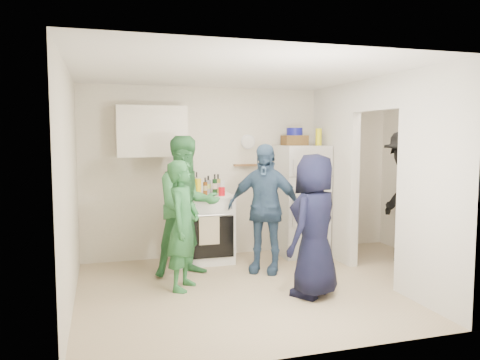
{
  "coord_description": "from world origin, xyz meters",
  "views": [
    {
      "loc": [
        -2.08,
        -5.06,
        1.79
      ],
      "look_at": [
        -0.45,
        0.4,
        1.25
      ],
      "focal_mm": 35.0,
      "sensor_mm": 36.0,
      "label": 1
    }
  ],
  "objects_px": {
    "blue_bowl": "(295,132)",
    "person_nook": "(407,197)",
    "person_green_center": "(187,206)",
    "person_denim": "(264,208)",
    "person_navy": "(314,225)",
    "wicker_basket": "(294,140)",
    "fridge": "(301,200)",
    "yellow_cup_stack_top": "(319,137)",
    "person_green_left": "(183,225)",
    "stove": "(203,228)"
  },
  "relations": [
    {
      "from": "blue_bowl",
      "to": "person_nook",
      "type": "xyz_separation_m",
      "value": [
        1.29,
        -0.96,
        -0.91
      ]
    },
    {
      "from": "person_green_center",
      "to": "person_denim",
      "type": "bearing_deg",
      "value": -16.8
    },
    {
      "from": "person_navy",
      "to": "person_nook",
      "type": "xyz_separation_m",
      "value": [
        1.8,
        0.82,
        0.15
      ]
    },
    {
      "from": "wicker_basket",
      "to": "person_denim",
      "type": "bearing_deg",
      "value": -135.02
    },
    {
      "from": "person_nook",
      "to": "person_green_center",
      "type": "bearing_deg",
      "value": -83.96
    },
    {
      "from": "wicker_basket",
      "to": "blue_bowl",
      "type": "height_order",
      "value": "blue_bowl"
    },
    {
      "from": "person_denim",
      "to": "fridge",
      "type": "bearing_deg",
      "value": 73.01
    },
    {
      "from": "person_green_center",
      "to": "fridge",
      "type": "bearing_deg",
      "value": 7.75
    },
    {
      "from": "fridge",
      "to": "person_nook",
      "type": "distance_m",
      "value": 1.5
    },
    {
      "from": "yellow_cup_stack_top",
      "to": "person_denim",
      "type": "distance_m",
      "value": 1.52
    },
    {
      "from": "blue_bowl",
      "to": "person_green_left",
      "type": "height_order",
      "value": "blue_bowl"
    },
    {
      "from": "wicker_basket",
      "to": "person_denim",
      "type": "distance_m",
      "value": 1.36
    },
    {
      "from": "person_green_left",
      "to": "yellow_cup_stack_top",
      "type": "bearing_deg",
      "value": -36.31
    },
    {
      "from": "person_green_center",
      "to": "person_green_left",
      "type": "bearing_deg",
      "value": -113.83
    },
    {
      "from": "fridge",
      "to": "person_navy",
      "type": "bearing_deg",
      "value": -109.49
    },
    {
      "from": "fridge",
      "to": "wicker_basket",
      "type": "relative_size",
      "value": 4.71
    },
    {
      "from": "person_green_left",
      "to": "person_green_center",
      "type": "height_order",
      "value": "person_green_center"
    },
    {
      "from": "wicker_basket",
      "to": "person_navy",
      "type": "distance_m",
      "value": 2.07
    },
    {
      "from": "person_green_left",
      "to": "person_green_center",
      "type": "bearing_deg",
      "value": 14.62
    },
    {
      "from": "blue_bowl",
      "to": "person_nook",
      "type": "height_order",
      "value": "blue_bowl"
    },
    {
      "from": "fridge",
      "to": "person_green_center",
      "type": "bearing_deg",
      "value": -163.39
    },
    {
      "from": "person_green_left",
      "to": "person_navy",
      "type": "bearing_deg",
      "value": -85.78
    },
    {
      "from": "wicker_basket",
      "to": "person_green_center",
      "type": "xyz_separation_m",
      "value": [
        -1.73,
        -0.6,
        -0.83
      ]
    },
    {
      "from": "person_green_left",
      "to": "person_navy",
      "type": "height_order",
      "value": "person_navy"
    },
    {
      "from": "yellow_cup_stack_top",
      "to": "person_navy",
      "type": "bearing_deg",
      "value": -117.07
    },
    {
      "from": "yellow_cup_stack_top",
      "to": "person_denim",
      "type": "xyz_separation_m",
      "value": [
        -1.05,
        -0.58,
        -0.93
      ]
    },
    {
      "from": "wicker_basket",
      "to": "person_green_left",
      "type": "xyz_separation_m",
      "value": [
        -1.87,
        -1.13,
        -0.97
      ]
    },
    {
      "from": "person_denim",
      "to": "person_nook",
      "type": "xyz_separation_m",
      "value": [
        2.02,
        -0.23,
        0.1
      ]
    },
    {
      "from": "yellow_cup_stack_top",
      "to": "person_navy",
      "type": "xyz_separation_m",
      "value": [
        -0.83,
        -1.63,
        -0.98
      ]
    },
    {
      "from": "stove",
      "to": "person_navy",
      "type": "distance_m",
      "value": 1.99
    },
    {
      "from": "person_green_left",
      "to": "person_green_center",
      "type": "xyz_separation_m",
      "value": [
        0.14,
        0.53,
        0.14
      ]
    },
    {
      "from": "stove",
      "to": "person_green_left",
      "type": "relative_size",
      "value": 0.64
    },
    {
      "from": "person_green_center",
      "to": "person_navy",
      "type": "height_order",
      "value": "person_green_center"
    },
    {
      "from": "blue_bowl",
      "to": "person_nook",
      "type": "distance_m",
      "value": 1.85
    },
    {
      "from": "stove",
      "to": "yellow_cup_stack_top",
      "type": "relative_size",
      "value": 3.85
    },
    {
      "from": "person_navy",
      "to": "person_green_left",
      "type": "bearing_deg",
      "value": -61.54
    },
    {
      "from": "stove",
      "to": "wicker_basket",
      "type": "relative_size",
      "value": 2.75
    },
    {
      "from": "fridge",
      "to": "blue_bowl",
      "type": "relative_size",
      "value": 6.86
    },
    {
      "from": "person_green_center",
      "to": "person_denim",
      "type": "xyz_separation_m",
      "value": [
        0.99,
        -0.14,
        -0.05
      ]
    },
    {
      "from": "person_denim",
      "to": "yellow_cup_stack_top",
      "type": "bearing_deg",
      "value": 62.65
    },
    {
      "from": "wicker_basket",
      "to": "yellow_cup_stack_top",
      "type": "bearing_deg",
      "value": -25.11
    },
    {
      "from": "fridge",
      "to": "person_denim",
      "type": "distance_m",
      "value": 1.08
    },
    {
      "from": "fridge",
      "to": "person_navy",
      "type": "relative_size",
      "value": 1.03
    },
    {
      "from": "fridge",
      "to": "person_nook",
      "type": "xyz_separation_m",
      "value": [
        1.19,
        -0.91,
        0.12
      ]
    },
    {
      "from": "yellow_cup_stack_top",
      "to": "person_nook",
      "type": "relative_size",
      "value": 0.13
    },
    {
      "from": "wicker_basket",
      "to": "person_green_center",
      "type": "relative_size",
      "value": 0.2
    },
    {
      "from": "yellow_cup_stack_top",
      "to": "person_denim",
      "type": "relative_size",
      "value": 0.15
    },
    {
      "from": "stove",
      "to": "person_denim",
      "type": "bearing_deg",
      "value": -47.2
    },
    {
      "from": "blue_bowl",
      "to": "yellow_cup_stack_top",
      "type": "xyz_separation_m",
      "value": [
        0.32,
        -0.15,
        -0.08
      ]
    },
    {
      "from": "blue_bowl",
      "to": "person_navy",
      "type": "xyz_separation_m",
      "value": [
        -0.51,
        -1.78,
        -1.06
      ]
    }
  ]
}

